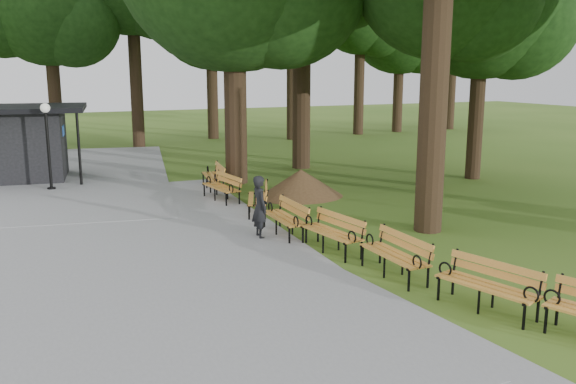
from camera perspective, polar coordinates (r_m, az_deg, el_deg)
name	(u,v)px	position (r m, az deg, el deg)	size (l,w,h in m)	color
ground	(345,267)	(12.90, 5.39, -7.03)	(100.00, 100.00, 0.00)	#3E621C
path	(128,249)	(14.39, -14.82, -5.27)	(12.00, 38.00, 0.06)	gray
person	(260,207)	(14.76, -2.67, -1.44)	(0.57, 0.37, 1.56)	black
kiosk	(16,143)	(24.64, -24.27, 4.22)	(4.41, 3.83, 2.76)	black
lamp_post	(47,128)	(21.96, -21.82, 5.66)	(0.32, 0.32, 2.97)	black
dirt_mound	(301,183)	(19.62, 1.22, 0.85)	(2.38, 2.38, 0.90)	#47301C
bench_1	(487,287)	(11.01, 18.25, -8.47)	(1.90, 0.64, 0.88)	orange
bench_2	(394,255)	(12.32, 9.96, -5.90)	(1.90, 0.64, 0.88)	orange
bench_3	(331,233)	(13.78, 4.09, -3.88)	(1.90, 0.64, 0.88)	orange
bench_4	(284,218)	(15.07, -0.34, -2.49)	(1.90, 0.64, 0.88)	orange
bench_5	(257,199)	(17.32, -2.93, -0.65)	(1.90, 0.64, 0.88)	orange
bench_6	(221,188)	(19.05, -6.33, 0.42)	(1.90, 0.64, 0.88)	orange
bench_7	(213,176)	(21.04, -7.10, 1.47)	(1.90, 0.64, 0.88)	orange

